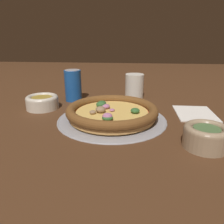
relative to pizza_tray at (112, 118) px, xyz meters
The scene contains 9 objects.
ground_plane 0.00m from the pizza_tray, ahead, with size 3.00×3.00×0.00m, color #4C2D19.
pizza_tray is the anchor object (origin of this frame).
pizza 0.02m from the pizza_tray, 58.87° to the right, with size 0.29×0.29×0.04m.
bowl_near 0.28m from the pizza_tray, 108.63° to the right, with size 0.11×0.11×0.05m.
bowl_far 0.28m from the pizza_tray, 56.24° to the left, with size 0.10×0.10×0.05m.
drinking_cup 0.28m from the pizza_tray, 165.41° to the left, with size 0.08×0.08×0.10m.
napkin 0.28m from the pizza_tray, 105.83° to the left, with size 0.16×0.13×0.01m.
fork 0.27m from the pizza_tray, 98.45° to the left, with size 0.17×0.06×0.00m.
beverage_can 0.27m from the pizza_tray, 139.03° to the right, with size 0.07×0.07×0.12m.
Camera 1 is at (0.64, 0.06, 0.25)m, focal length 35.00 mm.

